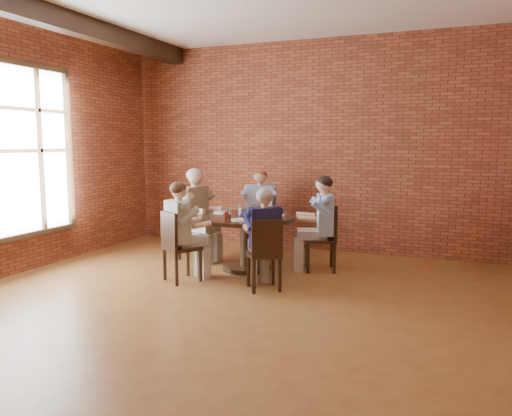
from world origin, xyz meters
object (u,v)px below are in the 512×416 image
at_px(diner_e, 264,239).
at_px(smartphone, 258,220).
at_px(chair_b, 261,221).
at_px(diner_d, 182,232).
at_px(diner_a, 321,224).
at_px(chair_c, 193,225).
at_px(diner_b, 260,212).
at_px(chair_e, 265,251).
at_px(chair_d, 177,244).
at_px(chair_a, 326,235).
at_px(diner_c, 197,215).
at_px(dining_table, 247,232).

xyz_separation_m(diner_e, smartphone, (-0.28, 0.51, 0.14)).
height_order(chair_b, diner_d, diner_d).
xyz_separation_m(diner_a, chair_c, (-1.98, -0.02, -0.14)).
height_order(diner_b, diner_d, diner_b).
bearing_deg(diner_a, chair_c, -108.98).
bearing_deg(chair_e, chair_d, -32.57).
relative_size(chair_d, smartphone, 6.90).
bearing_deg(chair_a, diner_c, -107.39).
bearing_deg(smartphone, chair_b, 94.29).
xyz_separation_m(chair_a, diner_b, (-1.26, 0.68, 0.17)).
relative_size(chair_e, smartphone, 6.69).
distance_m(diner_a, chair_b, 1.45).
bearing_deg(diner_e, dining_table, -90.00).
height_order(chair_a, smartphone, chair_a).
bearing_deg(dining_table, chair_b, 101.93).
height_order(dining_table, chair_d, chair_d).
xyz_separation_m(chair_b, diner_d, (-0.30, -1.98, 0.12)).
xyz_separation_m(diner_d, chair_e, (1.14, -0.02, -0.15)).
relative_size(diner_a, diner_d, 1.03).
bearing_deg(chair_c, chair_b, -26.60).
distance_m(diner_a, diner_b, 1.38).
distance_m(dining_table, diner_d, 1.01).
distance_m(diner_d, chair_e, 1.15).
xyz_separation_m(chair_b, chair_e, (0.84, -2.00, -0.03)).
xyz_separation_m(chair_a, diner_d, (-1.57, -1.21, 0.13)).
distance_m(chair_c, chair_d, 1.31).
xyz_separation_m(chair_c, smartphone, (1.31, -0.61, 0.24)).
bearing_deg(chair_a, diner_b, -137.99).
bearing_deg(diner_a, diner_d, -71.04).
distance_m(chair_b, smartphone, 1.54).
xyz_separation_m(diner_c, diner_d, (0.40, -1.14, -0.05)).
relative_size(diner_c, chair_e, 1.56).
relative_size(chair_b, chair_c, 0.99).
xyz_separation_m(diner_c, chair_e, (1.54, -1.16, -0.20)).
distance_m(diner_b, chair_d, 2.00).
distance_m(chair_d, chair_e, 1.18).
bearing_deg(diner_b, smartphone, -81.25).
height_order(chair_d, diner_d, diner_d).
bearing_deg(chair_d, diner_a, -108.52).
bearing_deg(diner_e, chair_a, -146.93).
height_order(chair_a, chair_e, chair_a).
xyz_separation_m(chair_c, diner_d, (0.49, -1.17, 0.12)).
bearing_deg(chair_c, diner_b, -30.42).
bearing_deg(chair_d, diner_b, -67.90).
relative_size(dining_table, chair_b, 1.42).
xyz_separation_m(dining_table, diner_c, (-0.94, 0.30, 0.16)).
bearing_deg(chair_c, chair_a, -71.37).
height_order(chair_b, diner_c, diner_c).
xyz_separation_m(chair_a, smartphone, (-0.75, -0.66, 0.25)).
relative_size(diner_a, chair_b, 1.39).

